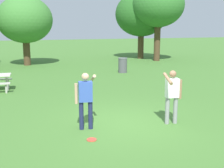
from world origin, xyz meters
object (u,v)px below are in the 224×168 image
object	(u,v)px
frisbee	(92,140)
tree_back_right	(158,5)
tree_back_left	(141,14)
person_catcher	(86,97)
trash_can_further_along	(123,65)
tree_slender_mid	(25,20)
person_thrower	(172,93)

from	to	relation	value
frisbee	tree_back_right	world-z (taller)	tree_back_right
tree_back_right	tree_back_left	bearing A→B (deg)	103.75
person_catcher	tree_back_left	bearing A→B (deg)	59.20
trash_can_further_along	tree_back_right	bearing A→B (deg)	43.75
trash_can_further_along	tree_slender_mid	bearing A→B (deg)	132.55
person_catcher	trash_can_further_along	size ratio (longest dim) A/B	1.71
person_thrower	tree_back_right	size ratio (longest dim) A/B	0.25
person_catcher	trash_can_further_along	bearing A→B (deg)	61.59
person_catcher	person_thrower	bearing A→B (deg)	-10.28
tree_back_left	trash_can_further_along	bearing A→B (deg)	-123.71
person_thrower	tree_back_right	world-z (taller)	tree_back_right
tree_back_left	tree_back_right	distance (m)	2.29
person_thrower	trash_can_further_along	bearing A→B (deg)	75.82
tree_slender_mid	person_catcher	bearing A→B (deg)	-88.28
trash_can_further_along	tree_back_right	world-z (taller)	tree_back_right
person_catcher	trash_can_further_along	distance (m)	10.57
person_thrower	tree_slender_mid	bearing A→B (deg)	100.86
trash_can_further_along	tree_back_right	distance (m)	8.53
person_thrower	frisbee	distance (m)	2.84
tree_slender_mid	tree_back_right	distance (m)	10.95
person_thrower	trash_can_further_along	distance (m)	10.07
person_catcher	frisbee	xyz separation A→B (m)	(-0.09, -0.87, -0.95)
trash_can_further_along	tree_slender_mid	distance (m)	8.62
frisbee	trash_can_further_along	distance (m)	11.38
tree_back_left	tree_back_right	world-z (taller)	tree_back_right
person_catcher	tree_slender_mid	size ratio (longest dim) A/B	0.32
tree_slender_mid	tree_back_left	xyz separation A→B (m)	(10.32, 1.28, 0.61)
person_thrower	tree_back_right	xyz separation A→B (m)	(7.82, 14.88, 3.74)
frisbee	trash_can_further_along	world-z (taller)	trash_can_further_along
frisbee	tree_back_left	size ratio (longest dim) A/B	0.04
frisbee	tree_slender_mid	distance (m)	16.49
person_catcher	frisbee	world-z (taller)	person_catcher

